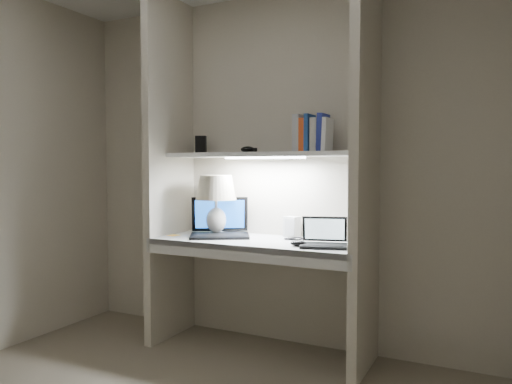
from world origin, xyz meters
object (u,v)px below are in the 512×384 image
Objects in this scene: laptop_main at (220,227)px; laptop_netbook at (324,240)px; table_lamp at (216,195)px; speaker at (292,227)px; book_row at (313,134)px.

laptop_main is 1.57× the size of laptop_netbook.
table_lamp is 3.00× the size of speaker.
laptop_netbook is 0.70m from book_row.
table_lamp is at bearing 117.88° from laptop_main.
laptop_netbook reaches higher than speaker.
table_lamp is at bearing 154.80° from laptop_netbook.
laptop_main is 2.16× the size of book_row.
book_row is at bearing -25.29° from laptop_main.
speaker is at bearing 123.63° from laptop_netbook.
table_lamp is at bearing -177.68° from book_row.
book_row reaches higher than laptop_netbook.
speaker is at bearing -10.57° from laptop_main.
table_lamp is at bearing -147.30° from speaker.
laptop_main reaches higher than speaker.
table_lamp reaches higher than laptop_netbook.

